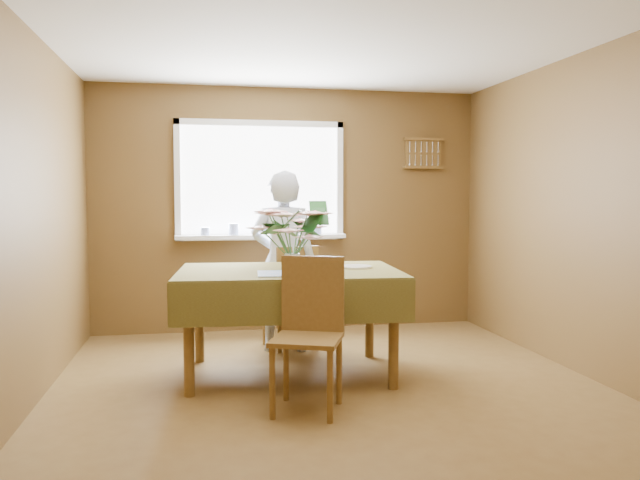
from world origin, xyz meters
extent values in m
plane|color=brown|center=(0.00, 0.00, 0.00)|extent=(4.50, 4.50, 0.00)
plane|color=white|center=(0.00, 0.00, 2.50)|extent=(4.50, 4.50, 0.00)
plane|color=brown|center=(0.00, 2.25, 1.25)|extent=(4.00, 0.00, 4.00)
plane|color=brown|center=(0.00, -2.25, 1.25)|extent=(4.00, 0.00, 4.00)
plane|color=brown|center=(-2.00, 0.00, 1.25)|extent=(0.00, 4.50, 4.50)
plane|color=brown|center=(2.00, 0.00, 1.25)|extent=(0.00, 4.50, 4.50)
cube|color=white|center=(-0.30, 2.23, 1.55)|extent=(1.60, 0.01, 1.10)
cube|color=white|center=(-0.30, 2.22, 2.13)|extent=(1.72, 0.06, 0.06)
cube|color=white|center=(-0.30, 2.22, 0.97)|extent=(1.72, 0.06, 0.06)
cube|color=white|center=(-1.13, 2.22, 1.55)|extent=(0.06, 0.06, 1.22)
cube|color=white|center=(0.53, 2.22, 1.55)|extent=(0.06, 0.06, 1.22)
cube|color=white|center=(-0.30, 2.15, 0.98)|extent=(1.72, 0.20, 0.04)
cylinder|color=white|center=(-0.86, 2.13, 1.04)|extent=(0.09, 0.09, 0.08)
cylinder|color=white|center=(-0.58, 2.13, 1.06)|extent=(0.11, 0.11, 0.12)
cylinder|color=white|center=(-0.30, 2.13, 1.05)|extent=(0.12, 0.12, 0.09)
cylinder|color=white|center=(-0.02, 2.13, 1.06)|extent=(0.10, 0.10, 0.13)
cylinder|color=white|center=(0.26, 2.13, 1.05)|extent=(0.11, 0.11, 0.10)
cube|color=brown|center=(1.45, 2.23, 1.85)|extent=(0.40, 0.03, 0.30)
cube|color=brown|center=(1.45, 2.21, 2.00)|extent=(0.44, 0.04, 0.03)
cube|color=brown|center=(1.45, 2.21, 1.70)|extent=(0.44, 0.04, 0.03)
cylinder|color=brown|center=(-1.00, 0.17, 0.39)|extent=(0.08, 0.08, 0.77)
cylinder|color=brown|center=(0.44, 0.06, 0.39)|extent=(0.08, 0.08, 0.77)
cylinder|color=brown|center=(-0.93, 1.07, 0.39)|extent=(0.08, 0.08, 0.77)
cylinder|color=brown|center=(0.51, 0.96, 0.39)|extent=(0.08, 0.08, 0.77)
cube|color=brown|center=(-0.24, 0.57, 0.79)|extent=(1.70, 1.20, 0.04)
cube|color=#49421A|center=(-0.24, 0.57, 0.82)|extent=(1.77, 1.27, 0.01)
cube|color=#49421A|center=(-0.29, -0.01, 0.66)|extent=(1.68, 0.14, 0.30)
cube|color=#49421A|center=(-0.20, 1.14, 0.66)|extent=(1.68, 0.14, 0.30)
cube|color=#49421A|center=(-1.08, 0.63, 0.66)|extent=(0.10, 1.14, 0.30)
cube|color=#49421A|center=(0.60, 0.50, 0.66)|extent=(0.10, 1.14, 0.30)
cube|color=#51A6E6|center=(-0.26, 0.30, 0.83)|extent=(0.51, 0.39, 0.01)
cylinder|color=brown|center=(0.00, 1.68, 0.22)|extent=(0.04, 0.04, 0.43)
cylinder|color=brown|center=(-0.33, 1.58, 0.22)|extent=(0.04, 0.04, 0.43)
cylinder|color=brown|center=(0.10, 1.35, 0.22)|extent=(0.04, 0.04, 0.43)
cylinder|color=brown|center=(-0.23, 1.25, 0.22)|extent=(0.04, 0.04, 0.43)
cube|color=brown|center=(-0.12, 1.47, 0.45)|extent=(0.50, 0.50, 0.03)
cube|color=brown|center=(-0.06, 1.29, 0.70)|extent=(0.39, 0.15, 0.48)
cylinder|color=brown|center=(-0.48, -0.39, 0.23)|extent=(0.04, 0.04, 0.45)
cylinder|color=brown|center=(-0.14, -0.52, 0.23)|extent=(0.04, 0.04, 0.45)
cylinder|color=brown|center=(-0.35, -0.05, 0.23)|extent=(0.04, 0.04, 0.45)
cylinder|color=brown|center=(-0.01, -0.19, 0.23)|extent=(0.04, 0.04, 0.45)
cube|color=brown|center=(-0.25, -0.29, 0.47)|extent=(0.55, 0.55, 0.03)
cube|color=brown|center=(-0.18, -0.11, 0.74)|extent=(0.41, 0.18, 0.51)
imported|color=white|center=(-0.18, 1.34, 0.81)|extent=(0.66, 0.51, 1.62)
cylinder|color=white|center=(-0.24, 0.37, 0.89)|extent=(0.11, 0.11, 0.14)
cylinder|color=#33662D|center=(-0.24, 0.37, 1.01)|extent=(0.07, 0.07, 0.10)
cylinder|color=white|center=(0.30, 0.60, 0.83)|extent=(0.33, 0.33, 0.01)
cube|color=silver|center=(-0.06, 0.31, 0.83)|extent=(0.04, 0.24, 0.00)
camera|label=1|loc=(-0.91, -4.18, 1.39)|focal=35.00mm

